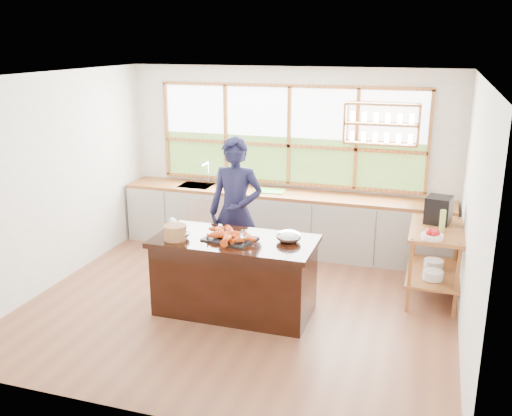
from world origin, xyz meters
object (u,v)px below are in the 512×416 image
at_px(cook, 236,213).
at_px(espresso_machine, 439,210).
at_px(island, 235,275).
at_px(wicker_basket, 175,232).

xyz_separation_m(cook, espresso_machine, (2.45, 0.56, 0.10)).
relative_size(island, espresso_machine, 5.59).
height_order(island, cook, cook).
height_order(cook, wicker_basket, cook).
bearing_deg(espresso_machine, cook, -155.95).
distance_m(cook, wicker_basket, 1.05).
xyz_separation_m(cook, wicker_basket, (-0.38, -0.98, 0.02)).
height_order(espresso_machine, wicker_basket, espresso_machine).
height_order(island, wicker_basket, wicker_basket).
bearing_deg(cook, wicker_basket, -110.79).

